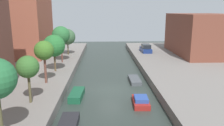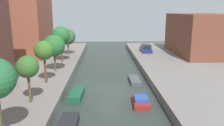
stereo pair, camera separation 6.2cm
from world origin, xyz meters
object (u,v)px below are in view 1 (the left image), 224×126
(street_tree_2, at_px, (44,51))
(moored_boat_left_2, at_px, (77,95))
(parked_car, at_px, (146,49))
(moored_boat_right_3, at_px, (135,80))
(low_block_right, at_px, (202,34))
(street_tree_5, at_px, (67,37))
(street_tree_4, at_px, (61,35))
(street_tree_3, at_px, (54,46))
(moored_boat_right_2, at_px, (141,101))
(street_tree_1, at_px, (28,67))

(street_tree_2, bearing_deg, moored_boat_left_2, -31.44)
(parked_car, bearing_deg, moored_boat_right_3, -105.30)
(low_block_right, bearing_deg, street_tree_5, 179.78)
(street_tree_2, relative_size, street_tree_4, 0.85)
(street_tree_3, xyz_separation_m, moored_boat_right_3, (10.74, -2.25, -4.26))
(street_tree_2, xyz_separation_m, moored_boat_right_2, (10.36, -4.39, -4.40))
(parked_car, bearing_deg, street_tree_2, -128.23)
(moored_boat_left_2, bearing_deg, street_tree_4, 106.26)
(street_tree_3, bearing_deg, street_tree_5, 90.00)
(low_block_right, bearing_deg, street_tree_2, -146.31)
(street_tree_3, bearing_deg, moored_boat_left_2, -63.33)
(street_tree_2, height_order, moored_boat_right_3, street_tree_2)
(low_block_right, bearing_deg, moored_boat_right_2, -125.23)
(street_tree_3, bearing_deg, parked_car, 42.84)
(street_tree_1, distance_m, parked_car, 29.42)
(street_tree_2, relative_size, moored_boat_left_2, 1.37)
(street_tree_5, xyz_separation_m, parked_car, (15.21, 2.27, -2.70))
(low_block_right, height_order, parked_car, low_block_right)
(street_tree_5, bearing_deg, street_tree_4, -90.00)
(parked_car, xyz_separation_m, moored_boat_right_2, (-4.85, -23.70, -1.29))
(low_block_right, distance_m, street_tree_5, 25.42)
(street_tree_5, distance_m, parked_car, 15.62)
(low_block_right, xyz_separation_m, moored_boat_right_3, (-14.68, -13.99, -4.52))
(parked_car, xyz_separation_m, moored_boat_left_2, (-11.44, -21.62, -1.30))
(street_tree_1, xyz_separation_m, moored_boat_right_2, (10.36, 1.35, -3.95))
(street_tree_4, relative_size, street_tree_5, 1.19)
(street_tree_2, height_order, street_tree_5, street_tree_2)
(street_tree_3, distance_m, street_tree_4, 5.48)
(street_tree_4, xyz_separation_m, street_tree_5, (-0.00, 6.42, -1.00))
(street_tree_3, relative_size, street_tree_4, 0.87)
(moored_boat_right_2, bearing_deg, street_tree_5, 115.80)
(moored_boat_left_2, xyz_separation_m, moored_boat_right_2, (6.59, -2.08, 0.02))
(street_tree_3, distance_m, parked_car, 20.94)
(street_tree_5, bearing_deg, moored_boat_left_2, -78.97)
(street_tree_3, relative_size, parked_car, 1.12)
(street_tree_1, relative_size, street_tree_2, 0.89)
(street_tree_4, bearing_deg, street_tree_3, -90.00)
(moored_boat_left_2, relative_size, moored_boat_right_3, 0.98)
(street_tree_4, bearing_deg, street_tree_5, 90.00)
(low_block_right, relative_size, moored_boat_left_2, 4.28)
(parked_car, relative_size, moored_boat_right_3, 1.22)
(street_tree_2, bearing_deg, moored_boat_right_3, 15.39)
(street_tree_1, bearing_deg, moored_boat_right_2, 7.42)
(low_block_right, distance_m, moored_boat_right_2, 26.48)
(street_tree_1, distance_m, moored_boat_right_2, 11.17)
(street_tree_2, relative_size, parked_car, 1.09)
(street_tree_1, relative_size, parked_car, 0.97)
(moored_boat_right_2, bearing_deg, street_tree_4, 124.61)
(low_block_right, distance_m, parked_car, 10.93)
(moored_boat_right_2, bearing_deg, street_tree_1, -172.58)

